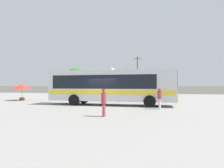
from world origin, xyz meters
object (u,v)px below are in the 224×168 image
parked_car_second_maroon (111,91)px  roadside_tree_midleft (126,75)px  utility_pole_near (137,74)px  roadside_tree_left (76,77)px  passenger_waiting_on_apron (104,101)px  vendor_umbrella_near_gate_red (22,87)px  parked_car_leftmost_maroon (87,90)px  coach_bus_silver_yellow (110,85)px  attendant_by_bus_door (160,97)px  parked_car_third_grey (136,91)px

parked_car_second_maroon → roadside_tree_midleft: size_ratio=0.68×
utility_pole_near → roadside_tree_left: bearing=177.9°
passenger_waiting_on_apron → utility_pole_near: utility_pole_near is taller
vendor_umbrella_near_gate_red → parked_car_second_maroon: bearing=68.4°
passenger_waiting_on_apron → parked_car_leftmost_maroon: (-11.21, 29.89, -0.16)m
utility_pole_near → passenger_waiting_on_apron: bearing=-89.3°
passenger_waiting_on_apron → vendor_umbrella_near_gate_red: bearing=142.0°
roadside_tree_midleft → coach_bus_silver_yellow: bearing=-85.7°
vendor_umbrella_near_gate_red → parked_car_second_maroon: size_ratio=0.57×
passenger_waiting_on_apron → roadside_tree_left: 40.56m
parked_car_second_maroon → roadside_tree_midleft: roadside_tree_midleft is taller
attendant_by_bus_door → roadside_tree_midleft: roadside_tree_midleft is taller
attendant_by_bus_door → parked_car_second_maroon: bearing=110.3°
attendant_by_bus_door → vendor_umbrella_near_gate_red: 17.73m
utility_pole_near → coach_bus_silver_yellow: bearing=-91.3°
attendant_by_bus_door → utility_pole_near: utility_pole_near is taller
roadside_tree_left → roadside_tree_midleft: bearing=13.0°
passenger_waiting_on_apron → parked_car_second_maroon: bearing=101.0°
parked_car_leftmost_maroon → roadside_tree_left: 9.48m
parked_car_second_maroon → parked_car_third_grey: bearing=4.2°
vendor_umbrella_near_gate_red → roadside_tree_left: roadside_tree_left is taller
coach_bus_silver_yellow → vendor_umbrella_near_gate_red: 12.66m
coach_bus_silver_yellow → parked_car_second_maroon: (-4.63, 22.52, -1.10)m
roadside_tree_midleft → parked_car_leftmost_maroon: bearing=-127.3°
parked_car_second_maroon → parked_car_third_grey: size_ratio=0.95×
parked_car_leftmost_maroon → coach_bus_silver_yellow: bearing=-66.4°
roadside_tree_left → parked_car_leftmost_maroon: bearing=-52.3°
parked_car_leftmost_maroon → roadside_tree_left: (-5.39, 6.97, 3.48)m
vendor_umbrella_near_gate_red → roadside_tree_left: size_ratio=0.38×
coach_bus_silver_yellow → parked_car_third_grey: coach_bus_silver_yellow is taller
passenger_waiting_on_apron → roadside_tree_left: roadside_tree_left is taller
coach_bus_silver_yellow → passenger_waiting_on_apron: 6.92m
parked_car_second_maroon → roadside_tree_left: (-10.88, 7.57, 3.48)m
vendor_umbrella_near_gate_red → parked_car_leftmost_maroon: 19.68m
parked_car_second_maroon → attendant_by_bus_door: bearing=-69.7°
parked_car_third_grey → parked_car_leftmost_maroon: bearing=178.9°
attendant_by_bus_door → passenger_waiting_on_apron: 5.62m
coach_bus_silver_yellow → parked_car_second_maroon: coach_bus_silver_yellow is taller
parked_car_third_grey → utility_pole_near: utility_pole_near is taller
coach_bus_silver_yellow → roadside_tree_left: roadside_tree_left is taller
passenger_waiting_on_apron → vendor_umbrella_near_gate_red: vendor_umbrella_near_gate_red is taller
attendant_by_bus_door → utility_pole_near: 32.30m
attendant_by_bus_door → parked_car_third_grey: size_ratio=0.37×
passenger_waiting_on_apron → coach_bus_silver_yellow: bearing=99.1°
attendant_by_bus_door → roadside_tree_left: bearing=121.7°
utility_pole_near → attendant_by_bus_door: bearing=-83.0°
parked_car_second_maroon → roadside_tree_left: 13.71m
vendor_umbrella_near_gate_red → parked_car_leftmost_maroon: bearing=84.1°
coach_bus_silver_yellow → parked_car_second_maroon: size_ratio=2.76×
attendant_by_bus_door → parked_car_leftmost_maroon: attendant_by_bus_door is taller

